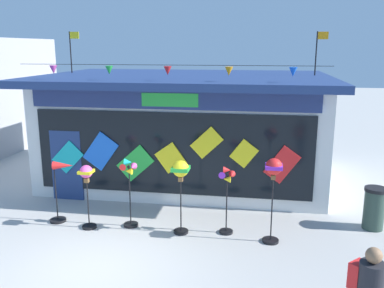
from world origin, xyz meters
TOP-DOWN VIEW (x-y plane):
  - ground_plane at (0.00, 0.00)m, footprint 80.00×80.00m
  - kite_shop_building at (0.75, 6.08)m, footprint 8.73×6.16m
  - wind_spinner_far_left at (-1.66, 1.98)m, footprint 0.70×0.40m
  - wind_spinner_left at (-0.89, 1.75)m, footprint 0.34×0.34m
  - wind_spinner_center_left at (0.07, 1.99)m, footprint 0.38×0.35m
  - wind_spinner_center_right at (1.35, 1.84)m, footprint 0.39×0.39m
  - wind_spinner_right at (2.39, 1.98)m, footprint 0.37×0.32m
  - wind_spinner_far_right at (3.41, 1.71)m, footprint 0.37×0.37m
  - trash_bin at (5.84, 2.83)m, footprint 0.52×0.52m

SIDE VIEW (x-z plane):
  - ground_plane at x=0.00m, z-range 0.00..0.00m
  - trash_bin at x=5.84m, z-range 0.01..1.03m
  - wind_spinner_far_left at x=-1.66m, z-range 0.23..1.80m
  - wind_spinner_right at x=2.39m, z-range 0.22..1.85m
  - wind_spinner_center_left at x=0.07m, z-range 0.20..1.91m
  - wind_spinner_left at x=-0.89m, z-range 0.39..1.96m
  - wind_spinner_center_right at x=1.35m, z-range 0.53..2.29m
  - wind_spinner_far_right at x=3.41m, z-range 0.56..2.49m
  - kite_shop_building at x=0.75m, z-range -0.64..4.11m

